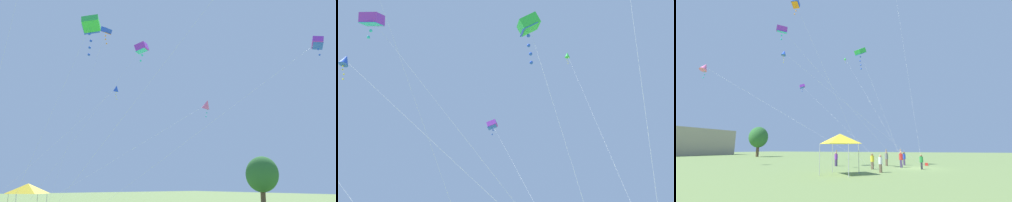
{
  "view_description": "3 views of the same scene",
  "coord_description": "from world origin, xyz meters",
  "views": [
    {
      "loc": [
        24.78,
        -4.38,
        3.35
      ],
      "look_at": [
        2.65,
        11.91,
        9.41
      ],
      "focal_mm": 40.0,
      "sensor_mm": 36.0,
      "label": 1
    },
    {
      "loc": [
        -12.65,
        -7.01,
        3.4
      ],
      "look_at": [
        2.08,
        10.17,
        11.66
      ],
      "focal_mm": 40.0,
      "sensor_mm": 36.0,
      "label": 2
    },
    {
      "loc": [
        -26.58,
        -2.07,
        2.11
      ],
      "look_at": [
        1.93,
        9.27,
        8.61
      ],
      "focal_mm": 24.0,
      "sensor_mm": 36.0,
      "label": 3
    }
  ],
  "objects": [
    {
      "name": "kite_purple_box_2",
      "position": [
        9.66,
        21.1,
        13.97
      ],
      "size": [
        8.31,
        17.76,
        14.48
      ],
      "color": "silver",
      "rests_on": "ground"
    },
    {
      "name": "kite_blue_diamond_3",
      "position": [
        -7.28,
        12.79,
        12.52
      ],
      "size": [
        6.23,
        14.38,
        12.95
      ],
      "color": "silver",
      "rests_on": "ground"
    },
    {
      "name": "kite_green_diamond_4",
      "position": [
        12.16,
        13.06,
        19.37
      ],
      "size": [
        8.29,
        11.9,
        19.79
      ],
      "color": "silver",
      "rests_on": "ground"
    },
    {
      "name": "kite_purple_box_5",
      "position": [
        -5.58,
        14.66,
        16.72
      ],
      "size": [
        6.43,
        14.08,
        17.33
      ],
      "color": "silver",
      "rests_on": "ground"
    },
    {
      "name": "kite_green_box_6",
      "position": [
        0.53,
        6.35,
        14.87
      ],
      "size": [
        1.72,
        5.94,
        15.59
      ],
      "color": "silver",
      "rests_on": "ground"
    }
  ]
}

